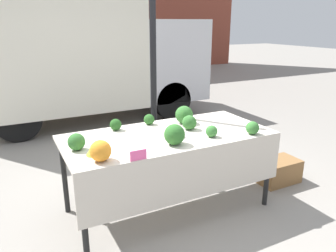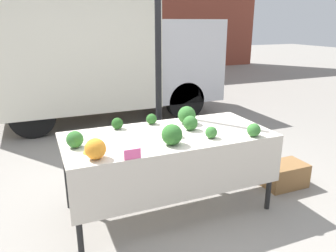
{
  "view_description": "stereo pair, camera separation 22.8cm",
  "coord_description": "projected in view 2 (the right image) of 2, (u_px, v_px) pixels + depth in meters",
  "views": [
    {
      "loc": [
        -1.34,
        -2.62,
        1.82
      ],
      "look_at": [
        0.0,
        0.0,
        0.88
      ],
      "focal_mm": 35.0,
      "sensor_mm": 36.0,
      "label": 1
    },
    {
      "loc": [
        -1.13,
        -2.71,
        1.82
      ],
      "look_at": [
        0.0,
        0.0,
        0.88
      ],
      "focal_mm": 35.0,
      "sensor_mm": 36.0,
      "label": 2
    }
  ],
  "objects": [
    {
      "name": "broccoli_head_5",
      "position": [
        187.0,
        115.0,
        3.4
      ],
      "size": [
        0.19,
        0.19,
        0.19
      ],
      "color": "#336B2D",
      "rests_on": "market_table"
    },
    {
      "name": "broccoli_head_3",
      "position": [
        151.0,
        119.0,
        3.4
      ],
      "size": [
        0.11,
        0.11,
        0.11
      ],
      "color": "#285B23",
      "rests_on": "market_table"
    },
    {
      "name": "ground_plane",
      "position": [
        168.0,
        208.0,
        3.35
      ],
      "size": [
        40.0,
        40.0,
        0.0
      ],
      "primitive_type": "plane",
      "color": "gray"
    },
    {
      "name": "broccoli_head_8",
      "position": [
        211.0,
        132.0,
        2.99
      ],
      "size": [
        0.11,
        0.11,
        0.11
      ],
      "color": "#387533",
      "rests_on": "market_table"
    },
    {
      "name": "broccoli_head_2",
      "position": [
        254.0,
        130.0,
        3.03
      ],
      "size": [
        0.13,
        0.13,
        0.13
      ],
      "color": "#387533",
      "rests_on": "market_table"
    },
    {
      "name": "market_table",
      "position": [
        171.0,
        145.0,
        3.08
      ],
      "size": [
        1.97,
        0.91,
        0.8
      ],
      "color": "beige",
      "rests_on": "ground_plane"
    },
    {
      "name": "tent_pole",
      "position": [
        158.0,
        75.0,
        3.66
      ],
      "size": [
        0.07,
        0.07,
        2.49
      ],
      "color": "black",
      "rests_on": "ground_plane"
    },
    {
      "name": "price_sign",
      "position": [
        132.0,
        154.0,
        2.53
      ],
      "size": [
        0.13,
        0.01,
        0.08
      ],
      "color": "#F45B9E",
      "rests_on": "market_table"
    },
    {
      "name": "broccoli_head_1",
      "position": [
        190.0,
        123.0,
        3.2
      ],
      "size": [
        0.14,
        0.14,
        0.14
      ],
      "color": "#336B2D",
      "rests_on": "market_table"
    },
    {
      "name": "broccoli_head_4",
      "position": [
        75.0,
        139.0,
        2.76
      ],
      "size": [
        0.14,
        0.14,
        0.14
      ],
      "color": "#336B2D",
      "rests_on": "market_table"
    },
    {
      "name": "romanesco_head",
      "position": [
        91.0,
        147.0,
        2.65
      ],
      "size": [
        0.13,
        0.13,
        0.11
      ],
      "color": "#93B238",
      "rests_on": "market_table"
    },
    {
      "name": "broccoli_head_0",
      "position": [
        117.0,
        123.0,
        3.24
      ],
      "size": [
        0.11,
        0.11,
        0.11
      ],
      "color": "#23511E",
      "rests_on": "market_table"
    },
    {
      "name": "produce_crate",
      "position": [
        284.0,
        175.0,
        3.77
      ],
      "size": [
        0.49,
        0.32,
        0.27
      ],
      "color": "olive",
      "rests_on": "ground_plane"
    },
    {
      "name": "orange_cauliflower",
      "position": [
        95.0,
        149.0,
        2.52
      ],
      "size": [
        0.17,
        0.17,
        0.17
      ],
      "color": "orange",
      "rests_on": "market_table"
    },
    {
      "name": "broccoli_head_6",
      "position": [
        172.0,
        135.0,
        2.81
      ],
      "size": [
        0.18,
        0.18,
        0.18
      ],
      "color": "#2D6628",
      "rests_on": "market_table"
    },
    {
      "name": "parked_truck",
      "position": [
        98.0,
        51.0,
        6.19
      ],
      "size": [
        4.19,
        1.94,
        2.46
      ],
      "color": "silver",
      "rests_on": "ground_plane"
    },
    {
      "name": "broccoli_head_7",
      "position": [
        174.0,
        131.0,
        3.02
      ],
      "size": [
        0.11,
        0.11,
        0.11
      ],
      "color": "#285B23",
      "rests_on": "market_table"
    }
  ]
}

